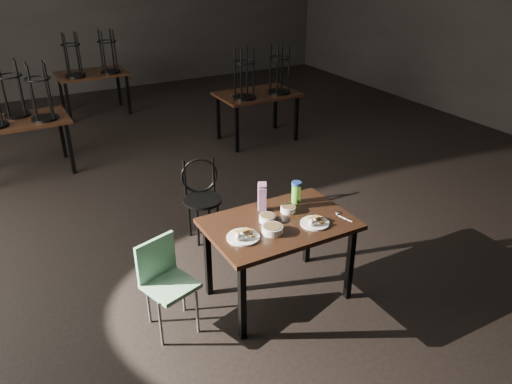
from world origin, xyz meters
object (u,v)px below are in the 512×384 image
main_table (279,230)px  bentwood_chair (201,193)px  water_bottle (296,192)px  juice_carton (262,197)px  school_chair (165,277)px

main_table → bentwood_chair: (-0.17, 1.26, -0.17)m
main_table → water_bottle: bearing=36.6°
main_table → bentwood_chair: bearing=97.4°
juice_carton → water_bottle: size_ratio=1.39×
main_table → school_chair: size_ratio=1.56×
juice_carton → water_bottle: (0.34, -0.01, -0.03)m
main_table → juice_carton: juice_carton is taller
water_bottle → bentwood_chair: size_ratio=0.23×
school_chair → main_table: bearing=-24.6°
water_bottle → bentwood_chair: water_bottle is taller
juice_carton → school_chair: juice_carton is taller
main_table → water_bottle: 0.43m
main_table → water_bottle: water_bottle is taller
main_table → bentwood_chair: 1.29m
main_table → school_chair: 1.00m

